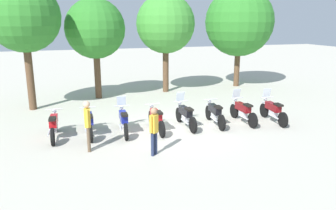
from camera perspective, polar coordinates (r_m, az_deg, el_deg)
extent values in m
plane|color=#BCB7A8|center=(13.50, 0.64, -4.21)|extent=(80.00, 80.00, 0.00)
cylinder|color=black|center=(13.87, -18.78, -3.11)|extent=(0.14, 0.64, 0.64)
cylinder|color=black|center=(12.40, -19.26, -5.20)|extent=(0.14, 0.64, 0.64)
cube|color=silver|center=(13.77, -18.90, -1.76)|extent=(0.14, 0.37, 0.04)
cube|color=red|center=(13.08, -19.12, -2.57)|extent=(0.31, 0.96, 0.30)
cube|color=silver|center=(13.11, -19.04, -3.76)|extent=(0.24, 0.41, 0.24)
cube|color=black|center=(12.64, -19.32, -2.26)|extent=(0.26, 0.45, 0.08)
cylinder|color=silver|center=(13.69, -18.91, -1.96)|extent=(0.06, 0.23, 0.64)
cylinder|color=silver|center=(13.52, -19.05, -0.70)|extent=(0.62, 0.07, 0.04)
sphere|color=silver|center=(13.68, -18.98, -1.05)|extent=(0.17, 0.17, 0.16)
cylinder|color=silver|center=(12.86, -19.82, -4.46)|extent=(0.11, 0.70, 0.07)
cylinder|color=black|center=(13.82, -13.56, -2.79)|extent=(0.11, 0.64, 0.64)
cylinder|color=black|center=(12.34, -13.10, -4.84)|extent=(0.11, 0.64, 0.64)
cube|color=silver|center=(13.72, -13.65, -1.44)|extent=(0.13, 0.36, 0.04)
cube|color=navy|center=(13.02, -13.45, -2.23)|extent=(0.27, 0.95, 0.30)
cube|color=silver|center=(13.05, -13.37, -3.43)|extent=(0.23, 0.40, 0.24)
cube|color=black|center=(12.58, -13.38, -1.90)|extent=(0.25, 0.44, 0.08)
cylinder|color=silver|center=(13.64, -13.62, -1.64)|extent=(0.05, 0.23, 0.64)
cylinder|color=silver|center=(13.47, -13.67, -0.37)|extent=(0.62, 0.04, 0.04)
sphere|color=silver|center=(13.62, -13.68, -0.72)|extent=(0.16, 0.16, 0.16)
cylinder|color=silver|center=(12.78, -13.98, -4.13)|extent=(0.08, 0.70, 0.07)
cylinder|color=black|center=(13.79, -7.98, -2.55)|extent=(0.14, 0.65, 0.64)
cylinder|color=black|center=(12.32, -7.22, -4.60)|extent=(0.14, 0.65, 0.64)
cube|color=silver|center=(13.70, -8.02, -1.19)|extent=(0.14, 0.37, 0.04)
cube|color=navy|center=(13.00, -7.70, -1.98)|extent=(0.32, 0.97, 0.30)
cube|color=silver|center=(13.03, -7.63, -3.18)|extent=(0.25, 0.41, 0.24)
cube|color=black|center=(12.57, -7.53, -1.65)|extent=(0.27, 0.46, 0.08)
cylinder|color=silver|center=(13.62, -7.98, -1.39)|extent=(0.07, 0.23, 0.64)
cylinder|color=silver|center=(13.44, -7.99, -0.12)|extent=(0.62, 0.08, 0.04)
sphere|color=silver|center=(13.60, -8.03, -0.48)|extent=(0.17, 0.17, 0.16)
cylinder|color=silver|center=(12.75, -8.19, -3.88)|extent=(0.12, 0.70, 0.07)
cube|color=silver|center=(13.45, -8.05, 0.77)|extent=(0.37, 0.16, 0.39)
cylinder|color=black|center=(13.94, -2.86, -2.24)|extent=(0.10, 0.64, 0.64)
cylinder|color=black|center=(12.51, -1.07, -4.18)|extent=(0.10, 0.64, 0.64)
cube|color=silver|center=(13.85, -2.88, -0.90)|extent=(0.12, 0.36, 0.04)
cube|color=red|center=(13.17, -2.08, -1.65)|extent=(0.26, 0.95, 0.30)
cube|color=silver|center=(13.20, -2.02, -2.83)|extent=(0.22, 0.40, 0.24)
cube|color=black|center=(12.75, -1.62, -1.30)|extent=(0.24, 0.44, 0.08)
cylinder|color=silver|center=(13.77, -2.78, -1.09)|extent=(0.05, 0.23, 0.64)
cylinder|color=silver|center=(13.60, -2.71, 0.17)|extent=(0.62, 0.04, 0.04)
sphere|color=silver|center=(13.75, -2.84, -0.18)|extent=(0.16, 0.16, 0.16)
cylinder|color=silver|center=(12.90, -2.34, -3.52)|extent=(0.07, 0.70, 0.07)
cylinder|color=black|center=(14.40, 1.94, -1.69)|extent=(0.11, 0.64, 0.64)
cylinder|color=black|center=(13.03, 4.33, -3.47)|extent=(0.11, 0.64, 0.64)
cube|color=silver|center=(14.31, 1.95, -0.38)|extent=(0.13, 0.36, 0.04)
cube|color=black|center=(13.66, 3.02, -1.07)|extent=(0.28, 0.95, 0.30)
cube|color=silver|center=(13.69, 3.08, -2.21)|extent=(0.23, 0.40, 0.24)
cube|color=black|center=(13.25, 3.66, -0.72)|extent=(0.25, 0.44, 0.08)
cylinder|color=silver|center=(14.24, 2.08, -0.56)|extent=(0.05, 0.23, 0.64)
cylinder|color=silver|center=(14.07, 2.22, 0.67)|extent=(0.62, 0.05, 0.04)
sphere|color=silver|center=(14.22, 2.03, 0.31)|extent=(0.16, 0.16, 0.16)
cylinder|color=silver|center=(13.38, 2.91, -2.87)|extent=(0.08, 0.70, 0.07)
cube|color=silver|center=(14.08, 2.14, 1.51)|extent=(0.36, 0.14, 0.39)
cylinder|color=black|center=(14.84, 7.02, -1.30)|extent=(0.15, 0.65, 0.64)
cylinder|color=black|center=(13.46, 9.23, -3.03)|extent=(0.15, 0.65, 0.64)
cube|color=silver|center=(14.76, 7.06, -0.03)|extent=(0.15, 0.37, 0.04)
cube|color=black|center=(14.10, 8.05, -0.70)|extent=(0.34, 0.97, 0.30)
cube|color=silver|center=(14.12, 8.08, -1.81)|extent=(0.25, 0.42, 0.24)
cube|color=black|center=(13.69, 8.66, -0.36)|extent=(0.28, 0.46, 0.08)
cylinder|color=silver|center=(14.68, 7.18, -0.20)|extent=(0.07, 0.23, 0.64)
cylinder|color=silver|center=(14.52, 7.34, 0.99)|extent=(0.62, 0.09, 0.04)
sphere|color=silver|center=(14.67, 7.15, 0.65)|extent=(0.17, 0.17, 0.16)
cylinder|color=silver|center=(13.82, 7.89, -2.43)|extent=(0.13, 0.70, 0.07)
cylinder|color=black|center=(15.30, 11.34, -0.99)|extent=(0.10, 0.64, 0.64)
cylinder|color=black|center=(14.03, 14.39, -2.58)|extent=(0.10, 0.64, 0.64)
cube|color=silver|center=(15.22, 11.40, 0.24)|extent=(0.12, 0.36, 0.04)
cube|color=maroon|center=(14.61, 12.78, -0.39)|extent=(0.26, 0.95, 0.30)
cube|color=silver|center=(14.64, 12.82, -1.45)|extent=(0.22, 0.40, 0.24)
cube|color=black|center=(14.23, 13.63, -0.04)|extent=(0.24, 0.44, 0.08)
cylinder|color=silver|center=(15.15, 11.56, 0.07)|extent=(0.05, 0.23, 0.64)
cylinder|color=silver|center=(15.00, 11.79, 1.23)|extent=(0.62, 0.04, 0.04)
sphere|color=silver|center=(15.13, 11.53, 0.89)|extent=(0.16, 0.16, 0.16)
cylinder|color=silver|center=(14.33, 12.85, -2.05)|extent=(0.07, 0.70, 0.07)
cube|color=silver|center=(15.00, 11.72, 2.02)|extent=(0.36, 0.13, 0.39)
cylinder|color=black|center=(15.74, 16.22, -0.87)|extent=(0.15, 0.65, 0.64)
cylinder|color=black|center=(14.46, 19.19, -2.43)|extent=(0.15, 0.65, 0.64)
cube|color=silver|center=(15.65, 16.31, 0.33)|extent=(0.15, 0.37, 0.04)
cube|color=maroon|center=(15.05, 17.65, -0.29)|extent=(0.33, 0.97, 0.30)
cube|color=silver|center=(15.07, 17.67, -1.33)|extent=(0.25, 0.42, 0.24)
cube|color=black|center=(14.67, 18.49, 0.05)|extent=(0.27, 0.46, 0.08)
cylinder|color=silver|center=(15.58, 16.46, 0.16)|extent=(0.07, 0.23, 0.64)
cylinder|color=silver|center=(15.43, 16.71, 1.29)|extent=(0.62, 0.08, 0.04)
sphere|color=silver|center=(15.57, 16.45, 0.97)|extent=(0.17, 0.17, 0.16)
cylinder|color=silver|center=(14.76, 17.70, -1.90)|extent=(0.12, 0.70, 0.07)
cube|color=silver|center=(15.44, 16.66, 2.06)|extent=(0.37, 0.16, 0.39)
cylinder|color=#232D4C|center=(10.83, -2.68, -6.82)|extent=(0.15, 0.15, 0.78)
cylinder|color=#232D4C|center=(10.95, -2.13, -6.56)|extent=(0.15, 0.15, 0.78)
cube|color=gold|center=(10.66, -2.44, -3.25)|extent=(0.30, 0.29, 0.59)
cylinder|color=gold|center=(10.54, -2.97, -3.39)|extent=(0.11, 0.11, 0.56)
cylinder|color=gold|center=(10.78, -1.93, -2.96)|extent=(0.11, 0.11, 0.56)
sphere|color=#A87A5B|center=(10.54, -2.47, -1.02)|extent=(0.30, 0.30, 0.21)
cylinder|color=brown|center=(11.43, -13.50, -5.87)|extent=(0.12, 0.12, 0.85)
cylinder|color=brown|center=(11.59, -13.52, -5.58)|extent=(0.12, 0.12, 0.85)
cube|color=gold|center=(11.28, -13.73, -2.17)|extent=(0.21, 0.23, 0.64)
cylinder|color=gold|center=(11.13, -13.72, -2.32)|extent=(0.08, 0.08, 0.61)
cylinder|color=gold|center=(11.43, -13.75, -1.88)|extent=(0.08, 0.08, 0.61)
sphere|color=#DBAD89|center=(11.16, -13.87, 0.11)|extent=(0.24, 0.24, 0.23)
cylinder|color=brown|center=(17.49, -22.69, 4.56)|extent=(0.36, 0.36, 3.31)
sphere|color=#2D7A28|center=(17.29, -23.62, 13.84)|extent=(3.38, 3.38, 3.38)
cylinder|color=brown|center=(19.06, -12.04, 5.20)|extent=(0.36, 0.36, 2.73)
sphere|color=#2D7A28|center=(18.84, -12.44, 12.73)|extent=(3.26, 3.26, 3.26)
cylinder|color=brown|center=(20.39, -0.40, 6.31)|extent=(0.36, 0.36, 2.88)
sphere|color=#3D8E33|center=(20.19, -0.41, 13.82)|extent=(3.50, 3.50, 3.50)
cylinder|color=brown|center=(22.69, 11.79, 6.55)|extent=(0.36, 0.36, 2.66)
sphere|color=#2D7A28|center=(22.49, 12.18, 13.82)|extent=(4.41, 4.41, 4.41)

